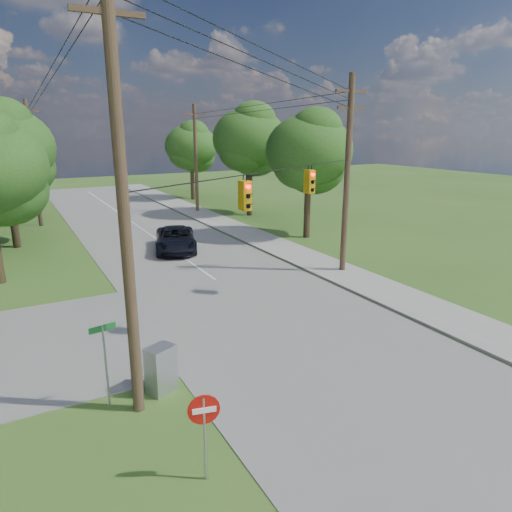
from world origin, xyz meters
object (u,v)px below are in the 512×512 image
control_cabinet (161,369)px  pole_north_e (196,158)px  do_not_enter_sign (204,418)px  car_main_north (176,239)px  pole_sw (122,192)px  pole_ne (347,174)px  pole_north_w (33,163)px

control_cabinet → pole_north_e: bearing=42.0°
do_not_enter_sign → car_main_north: bearing=86.5°
pole_sw → car_main_north: size_ratio=2.19×
pole_sw → pole_ne: (13.50, 7.60, -0.76)m
pole_north_e → pole_north_w: 13.90m
car_main_north → control_cabinet: (-5.92, -15.87, -0.05)m
control_cabinet → do_not_enter_sign: bearing=-117.7°
pole_north_e → control_cabinet: 31.94m
pole_north_w → control_cabinet: pole_north_w is taller
pole_sw → control_cabinet: bearing=34.7°
pole_north_e → do_not_enter_sign: bearing=-111.3°
pole_north_e → do_not_enter_sign: (-12.86, -33.04, -3.52)m
car_main_north → pole_north_w: bearing=136.0°
pole_north_w → car_main_north: bearing=-61.3°
pole_sw → car_main_north: 18.62m
pole_north_e → do_not_enter_sign: pole_north_e is taller
pole_north_e → pole_north_w: size_ratio=1.00×
car_main_north → do_not_enter_sign: bearing=-89.8°
pole_sw → pole_north_w: bearing=90.8°
car_main_north → control_cabinet: size_ratio=3.70×
pole_sw → car_main_north: (6.78, 16.47, -5.44)m
pole_ne → do_not_enter_sign: (-12.86, -11.04, -3.86)m
pole_north_w → car_main_north: pole_north_w is taller
pole_north_w → pole_ne: bearing=-57.7°
pole_ne → do_not_enter_sign: size_ratio=4.80×
pole_ne → control_cabinet: bearing=-151.0°
pole_ne → pole_north_w: size_ratio=1.05×
pole_north_e → control_cabinet: (-12.63, -29.00, -4.39)m
pole_ne → pole_north_e: 22.00m
pole_ne → pole_north_w: pole_ne is taller
pole_sw → control_cabinet: pole_sw is taller
pole_ne → pole_sw: bearing=-150.6°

